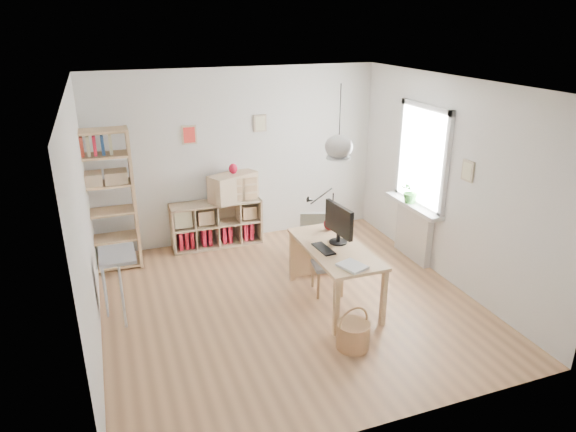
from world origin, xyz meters
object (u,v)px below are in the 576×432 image
object	(u,v)px
storage_chest	(324,249)
monitor	(339,222)
tall_bookshelf	(104,196)
drawer_chest	(233,187)
desk	(335,254)
chair	(327,261)
cube_shelf	(215,227)

from	to	relation	value
storage_chest	monitor	bearing A→B (deg)	-83.86
storage_chest	monitor	xyz separation A→B (m)	(-0.22, -0.91, 0.80)
tall_bookshelf	drawer_chest	size ratio (longest dim) A/B	2.69
desk	tall_bookshelf	distance (m)	3.27
chair	monitor	xyz separation A→B (m)	(0.06, -0.18, 0.60)
cube_shelf	monitor	bearing A→B (deg)	-62.54
chair	storage_chest	bearing A→B (deg)	78.78
storage_chest	cube_shelf	bearing A→B (deg)	157.32
cube_shelf	monitor	distance (m)	2.51
storage_chest	desk	bearing A→B (deg)	-87.13
desk	monitor	size ratio (longest dim) A/B	2.64
tall_bookshelf	storage_chest	world-z (taller)	tall_bookshelf
tall_bookshelf	chair	bearing A→B (deg)	-32.60
drawer_chest	cube_shelf	bearing A→B (deg)	148.34
desk	monitor	world-z (taller)	monitor
cube_shelf	tall_bookshelf	distance (m)	1.77
tall_bookshelf	drawer_chest	world-z (taller)	tall_bookshelf
chair	storage_chest	world-z (taller)	chair
cube_shelf	chair	world-z (taller)	chair
cube_shelf	storage_chest	size ratio (longest dim) A/B	1.51
cube_shelf	monitor	world-z (taller)	monitor
monitor	storage_chest	bearing A→B (deg)	69.84
drawer_chest	chair	bearing A→B (deg)	-93.01
chair	drawer_chest	distance (m)	2.11
chair	monitor	world-z (taller)	monitor
monitor	drawer_chest	world-z (taller)	monitor
tall_bookshelf	desk	bearing A→B (deg)	-37.01
monitor	cube_shelf	bearing A→B (deg)	111.11
desk	storage_chest	xyz separation A→B (m)	(0.31, 1.01, -0.43)
cube_shelf	drawer_chest	xyz separation A→B (m)	(0.31, -0.04, 0.63)
desk	storage_chest	distance (m)	1.14
drawer_chest	storage_chest	bearing A→B (deg)	-73.31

